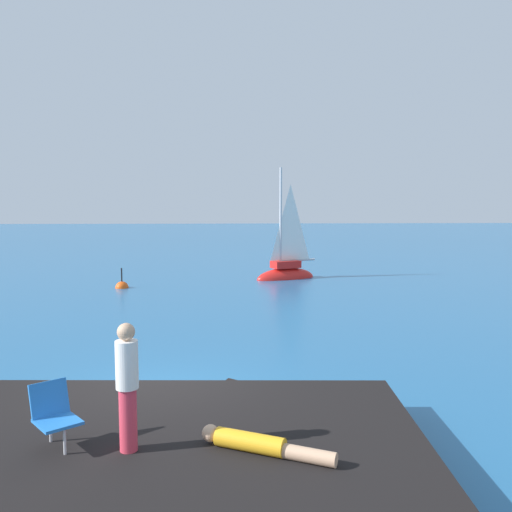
{
  "coord_description": "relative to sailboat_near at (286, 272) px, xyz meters",
  "views": [
    {
      "loc": [
        1.36,
        -9.48,
        3.65
      ],
      "look_at": [
        2.42,
        12.57,
        1.41
      ],
      "focal_mm": 37.92,
      "sensor_mm": 36.0,
      "label": 1
    }
  ],
  "objects": [
    {
      "name": "sailboat_near",
      "position": [
        0.0,
        0.0,
        0.0
      ],
      "size": [
        3.17,
        2.15,
        5.73
      ],
      "rotation": [
        0.0,
        0.0,
        3.55
      ],
      "color": "red",
      "rests_on": "ground"
    },
    {
      "name": "person_sunbather",
      "position": [
        -2.28,
        -18.89,
        0.35
      ],
      "size": [
        1.64,
        0.9,
        0.25
      ],
      "rotation": [
        0.0,
        0.0,
        5.84
      ],
      "color": "gold",
      "rests_on": "shore_ledge"
    },
    {
      "name": "beach_chair",
      "position": [
        -4.88,
        -18.56,
        0.68
      ],
      "size": [
        0.75,
        0.76,
        0.8
      ],
      "rotation": [
        0.0,
        0.0,
        5.38
      ],
      "color": "blue",
      "rests_on": "shore_ledge"
    },
    {
      "name": "boulder_seaward",
      "position": [
        -4.8,
        -16.28,
        -0.31
      ],
      "size": [
        1.56,
        1.57,
        0.95
      ],
      "primitive_type": "cube",
      "rotation": [
        0.13,
        0.15,
        1.01
      ],
      "color": "black",
      "rests_on": "ground"
    },
    {
      "name": "person_standing",
      "position": [
        -3.91,
        -18.74,
        1.1
      ],
      "size": [
        0.28,
        0.28,
        1.62
      ],
      "rotation": [
        0.0,
        0.0,
        0.06
      ],
      "color": "#DB384C",
      "rests_on": "shore_ledge"
    },
    {
      "name": "marker_buoy",
      "position": [
        -7.22,
        -2.45,
        -0.3
      ],
      "size": [
        0.56,
        0.56,
        1.13
      ],
      "color": "#EA5114",
      "rests_on": "ground"
    },
    {
      "name": "shore_ledge",
      "position": [
        -3.91,
        -18.35,
        -0.04
      ],
      "size": [
        7.93,
        4.93,
        0.55
      ],
      "primitive_type": "cube",
      "rotation": [
        0.0,
        0.0,
        -0.05
      ],
      "color": "black",
      "rests_on": "ground"
    },
    {
      "name": "ground_plane",
      "position": [
        -3.99,
        -15.8,
        -0.31
      ],
      "size": [
        160.0,
        160.0,
        0.0
      ],
      "primitive_type": "plane",
      "color": "#236093"
    },
    {
      "name": "boulder_inland",
      "position": [
        -2.6,
        -15.71,
        -0.31
      ],
      "size": [
        1.0,
        1.08,
        0.56
      ],
      "primitive_type": "cube",
      "rotation": [
        0.08,
        -0.07,
        1.05
      ],
      "color": "black",
      "rests_on": "ground"
    }
  ]
}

